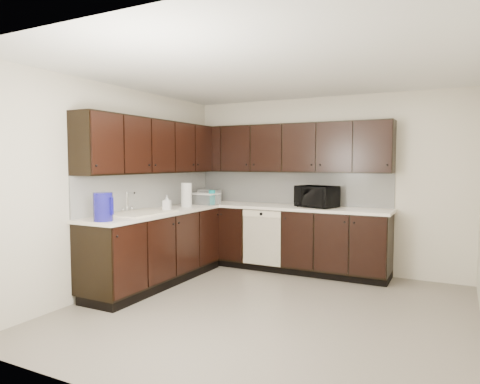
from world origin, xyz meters
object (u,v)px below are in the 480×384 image
toaster_oven (209,196)px  storage_bin (204,199)px  blue_pitcher (103,207)px  microwave (316,197)px  sink (140,219)px

toaster_oven → storage_bin: bearing=-76.5°
toaster_oven → storage_bin: (0.13, -0.37, -0.02)m
blue_pitcher → microwave: bearing=70.5°
microwave → toaster_oven: 1.75m
sink → storage_bin: 1.37m
sink → microwave: bearing=45.5°
microwave → storage_bin: size_ratio=1.33×
sink → microwave: size_ratio=1.52×
sink → toaster_oven: (-0.07, 1.74, 0.16)m
storage_bin → blue_pitcher: size_ratio=1.32×
sink → microwave: 2.41m
sink → blue_pitcher: size_ratio=2.69×
toaster_oven → blue_pitcher: 2.43m
microwave → toaster_oven: bearing=-162.0°
toaster_oven → blue_pitcher: bearing=-92.1°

